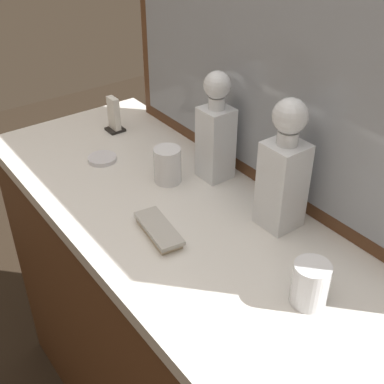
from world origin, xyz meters
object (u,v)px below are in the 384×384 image
Objects in this scene: porcelain_dish at (102,159)px; napkin_holder at (114,117)px; crystal_decanter_front at (283,177)px; silver_brush_far_right at (158,229)px; crystal_tumbler_left at (168,167)px; crystal_tumbler_center at (310,285)px; crystal_decanter_left at (216,137)px.

porcelain_dish is 0.73× the size of napkin_holder.
crystal_decanter_front is 2.84× the size of napkin_holder.
napkin_holder is at bearing 160.93° from silver_brush_far_right.
crystal_tumbler_left is at bearing -5.39° from napkin_holder.
napkin_holder is (-0.52, 0.18, 0.03)m from silver_brush_far_right.
napkin_holder is (-0.65, -0.07, -0.08)m from crystal_decanter_front.
silver_brush_far_right is 1.45× the size of napkin_holder.
napkin_holder is at bearing 175.95° from crystal_tumbler_center.
napkin_holder is at bearing 139.62° from porcelain_dish.
crystal_tumbler_left is (-0.52, 0.03, 0.00)m from crystal_tumbler_center.
crystal_decanter_left is 0.34m from porcelain_dish.
crystal_decanter_left is at bearing 11.81° from napkin_holder.
crystal_tumbler_center is at bearing -3.17° from crystal_tumbler_left.
silver_brush_far_right is 0.38m from porcelain_dish.
crystal_decanter_front is 0.27m from crystal_tumbler_center.
crystal_decanter_front is at bearing 6.22° from napkin_holder.
crystal_decanter_left is at bearing 114.70° from silver_brush_far_right.
crystal_decanter_front is at bearing 61.99° from silver_brush_far_right.
crystal_decanter_front is 1.95× the size of silver_brush_far_right.
crystal_tumbler_left reaches higher than crystal_tumbler_center.
crystal_decanter_front is 3.86× the size of porcelain_dish.
crystal_decanter_front is 3.26× the size of crystal_tumbler_left.
crystal_decanter_front is 0.25m from crystal_decanter_left.
crystal_decanter_front is at bearing -2.73° from crystal_decanter_left.
crystal_tumbler_left is 0.34m from napkin_holder.
crystal_decanter_left is 3.61× the size of porcelain_dish.
crystal_tumbler_center reaches higher than silver_brush_far_right.
crystal_decanter_left reaches higher than porcelain_dish.
crystal_decanter_front reaches higher than napkin_holder.
porcelain_dish is (-0.25, -0.20, -0.11)m from crystal_decanter_left.
napkin_holder reaches higher than crystal_tumbler_center.
crystal_tumbler_center is 1.13× the size of porcelain_dish.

